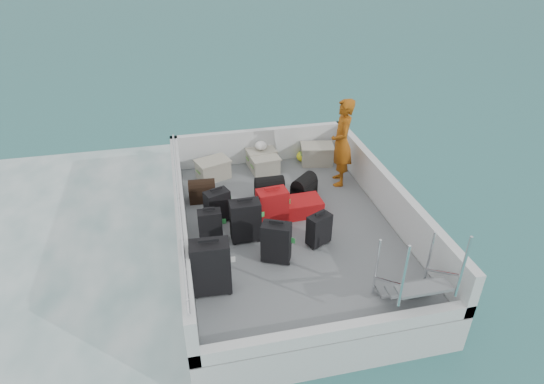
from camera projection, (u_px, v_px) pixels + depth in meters
The scene contains 22 objects.
ground at pixel (288, 254), 7.88m from camera, with size 160.00×160.00×0.00m, color #1A5E5D.
ferry_hull at pixel (288, 240), 7.73m from camera, with size 3.60×5.00×0.60m, color silver.
deck at pixel (289, 226), 7.57m from camera, with size 3.30×4.70×0.02m, color slate.
deck_fittings at pixel (315, 214), 7.17m from camera, with size 3.60×5.00×0.90m.
suitcase_0 at pixel (211, 268), 6.03m from camera, with size 0.52×0.30×0.80m, color black.
suitcase_1 at pixel (210, 226), 7.06m from camera, with size 0.36×0.21×0.55m, color black.
suitcase_2 at pixel (218, 207), 7.52m from camera, with size 0.40×0.24×0.58m, color black.
suitcase_3 at pixel (276, 243), 6.62m from camera, with size 0.42×0.24×0.64m, color black.
suitcase_4 at pixel (245, 221), 7.06m from camera, with size 0.47×0.28×0.69m, color black.
suitcase_5 at pixel (272, 209), 7.38m from camera, with size 0.49×0.29×0.67m, color #AD130D.
suitcase_7 at pixel (319, 230), 7.00m from camera, with size 0.37×0.21×0.52m, color black.
suitcase_8 at pixel (301, 207), 7.80m from camera, with size 0.45×0.69×0.27m, color #AD130D.
duffel_0 at pixel (202, 193), 8.15m from camera, with size 0.47×0.30×0.32m, color black, non-canonical shape.
duffel_1 at pixel (269, 190), 8.24m from camera, with size 0.52×0.30×0.32m, color black, non-canonical shape.
duffel_2 at pixel (304, 188), 8.28m from camera, with size 0.49×0.30×0.32m, color black, non-canonical shape.
crate_0 at pixel (213, 170), 8.85m from camera, with size 0.59×0.41×0.36m, color #AFAD98.
crate_1 at pixel (265, 166), 9.05m from camera, with size 0.52×0.36×0.31m, color #AFAD98.
crate_2 at pixel (261, 158), 9.31m from camera, with size 0.55×0.38×0.33m, color #AFAD98.
crate_3 at pixel (317, 155), 9.38m from camera, with size 0.63×0.43×0.38m, color #AFAD98.
yellow_bag at pixel (303, 156), 9.51m from camera, with size 0.28×0.26×0.22m, color yellow.
white_bag at pixel (261, 147), 9.18m from camera, with size 0.24×0.24×0.18m, color white.
passenger at pixel (342, 143), 8.36m from camera, with size 0.62×0.40×1.67m, color orange.
Camera 1 is at (-1.62, -5.99, 4.99)m, focal length 30.00 mm.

